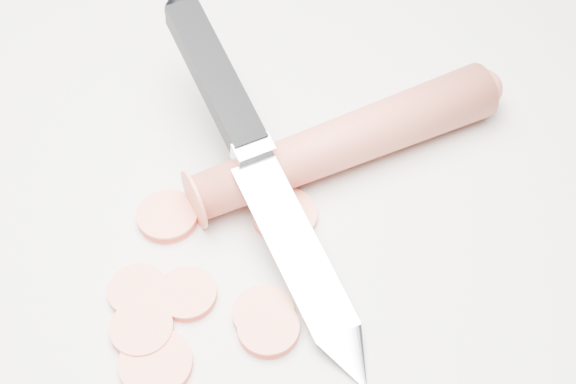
% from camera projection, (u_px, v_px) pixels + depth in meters
% --- Properties ---
extents(ground, '(2.40, 2.40, 0.00)m').
position_uv_depth(ground, '(253.00, 212.00, 0.50)').
color(ground, beige).
rests_on(ground, ground).
extents(carrot, '(0.16, 0.17, 0.03)m').
position_uv_depth(carrot, '(346.00, 142.00, 0.51)').
color(carrot, '#C2503A').
rests_on(carrot, ground).
extents(carrot_slice_0, '(0.04, 0.04, 0.01)m').
position_uv_depth(carrot_slice_0, '(156.00, 363.00, 0.43)').
color(carrot_slice_0, '#F07353').
rests_on(carrot_slice_0, ground).
extents(carrot_slice_1, '(0.03, 0.03, 0.01)m').
position_uv_depth(carrot_slice_1, '(142.00, 329.00, 0.44)').
color(carrot_slice_1, '#F07353').
rests_on(carrot_slice_1, ground).
extents(carrot_slice_2, '(0.04, 0.04, 0.01)m').
position_uv_depth(carrot_slice_2, '(285.00, 215.00, 0.49)').
color(carrot_slice_2, '#F07353').
rests_on(carrot_slice_2, ground).
extents(carrot_slice_3, '(0.03, 0.03, 0.01)m').
position_uv_depth(carrot_slice_3, '(263.00, 315.00, 0.45)').
color(carrot_slice_3, '#F07353').
rests_on(carrot_slice_3, ground).
extents(carrot_slice_4, '(0.03, 0.03, 0.01)m').
position_uv_depth(carrot_slice_4, '(268.00, 329.00, 0.44)').
color(carrot_slice_4, '#F07353').
rests_on(carrot_slice_4, ground).
extents(carrot_slice_5, '(0.03, 0.03, 0.01)m').
position_uv_depth(carrot_slice_5, '(138.00, 291.00, 0.46)').
color(carrot_slice_5, '#F07353').
rests_on(carrot_slice_5, ground).
extents(carrot_slice_7, '(0.04, 0.04, 0.01)m').
position_uv_depth(carrot_slice_7, '(168.00, 216.00, 0.49)').
color(carrot_slice_7, '#F07353').
rests_on(carrot_slice_7, ground).
extents(carrot_slice_8, '(0.03, 0.03, 0.01)m').
position_uv_depth(carrot_slice_8, '(187.00, 294.00, 0.46)').
color(carrot_slice_8, '#F07353').
rests_on(carrot_slice_8, ground).
extents(kitchen_knife, '(0.22, 0.20, 0.08)m').
position_uv_depth(kitchen_knife, '(264.00, 170.00, 0.47)').
color(kitchen_knife, silver).
rests_on(kitchen_knife, ground).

